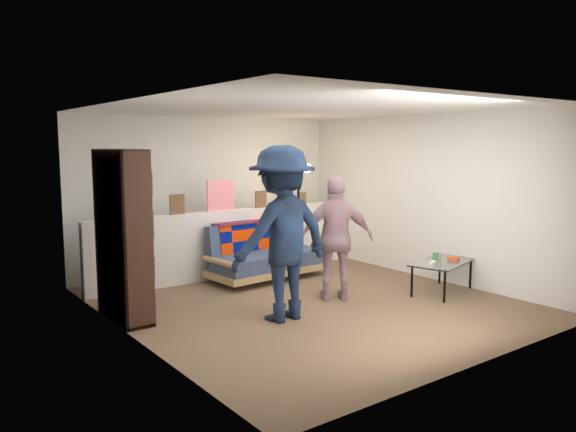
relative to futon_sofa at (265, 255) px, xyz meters
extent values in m
plane|color=brown|center=(-0.30, -1.37, -0.35)|extent=(5.00, 5.00, 0.00)
cube|color=silver|center=(-0.30, 1.13, 0.85)|extent=(4.50, 0.10, 2.40)
cube|color=silver|center=(-2.55, -1.37, 0.85)|extent=(0.10, 5.00, 2.40)
cube|color=silver|center=(1.95, -1.37, 0.85)|extent=(0.10, 5.00, 2.40)
cube|color=white|center=(-0.30, -1.37, 2.05)|extent=(4.50, 5.00, 0.10)
cube|color=silver|center=(-0.30, 0.43, 0.15)|extent=(4.45, 0.15, 1.00)
cube|color=brown|center=(-1.80, 0.41, 0.76)|extent=(0.18, 0.02, 0.22)
cube|color=brown|center=(-1.20, 0.41, 0.79)|extent=(0.22, 0.02, 0.28)
cube|color=white|center=(-0.50, 0.41, 0.88)|extent=(0.45, 0.02, 0.45)
cube|color=brown|center=(0.20, 0.41, 0.78)|extent=(0.20, 0.02, 0.26)
cube|color=brown|center=(1.00, 0.41, 0.75)|extent=(0.16, 0.02, 0.20)
cube|color=tan|center=(-0.01, -0.06, -0.21)|extent=(1.79, 0.90, 0.09)
cube|color=#364762|center=(-0.01, -0.11, -0.05)|extent=(1.69, 0.76, 0.22)
cube|color=#364762|center=(-0.03, 0.24, 0.22)|extent=(1.66, 0.34, 0.52)
cylinder|color=tan|center=(-0.83, -0.12, 0.02)|extent=(0.14, 0.78, 0.08)
cylinder|color=tan|center=(0.81, 0.00, 0.02)|extent=(0.14, 0.78, 0.08)
cube|color=navy|center=(-0.03, 0.16, 0.22)|extent=(1.33, 0.19, 0.47)
cube|color=navy|center=(-0.04, 0.28, 0.48)|extent=(1.34, 0.33, 0.03)
sphere|color=#D55E12|center=(0.40, -0.07, 0.19)|extent=(0.27, 0.27, 0.27)
cube|color=black|center=(-2.53, -0.67, 0.61)|extent=(0.02, 0.96, 1.92)
cube|color=black|center=(-2.38, -1.14, 0.61)|extent=(0.32, 0.02, 1.92)
cube|color=black|center=(-2.38, -0.20, 0.61)|extent=(0.32, 0.02, 1.92)
cube|color=black|center=(-2.38, -0.67, 1.56)|extent=(0.32, 0.96, 0.02)
cube|color=black|center=(-2.38, -0.67, -0.33)|extent=(0.32, 0.96, 0.04)
cube|color=black|center=(-2.38, -0.67, 0.16)|extent=(0.32, 0.92, 0.02)
cube|color=black|center=(-2.38, -0.67, 0.61)|extent=(0.32, 0.92, 0.02)
cube|color=black|center=(-2.38, -0.67, 1.06)|extent=(0.32, 0.92, 0.02)
cube|color=red|center=(-2.36, -0.67, -0.13)|extent=(0.23, 0.89, 0.32)
cube|color=#214792|center=(-2.36, -0.67, 0.33)|extent=(0.23, 0.89, 0.30)
cube|color=gold|center=(-2.36, -0.67, 0.78)|extent=(0.23, 0.89, 0.32)
cube|color=#308454|center=(-2.36, -0.67, 1.23)|extent=(0.23, 0.89, 0.30)
cylinder|color=black|center=(1.06, -2.42, -0.15)|extent=(0.04, 0.04, 0.40)
cylinder|color=black|center=(1.93, -2.17, -0.15)|extent=(0.04, 0.04, 0.40)
cylinder|color=black|center=(0.94, -1.99, -0.15)|extent=(0.04, 0.04, 0.40)
cylinder|color=black|center=(1.81, -1.75, -0.15)|extent=(0.04, 0.04, 0.40)
cube|color=silver|center=(1.44, -2.08, 0.07)|extent=(1.12, 0.81, 0.02)
cube|color=white|center=(1.23, -2.09, 0.09)|extent=(0.13, 0.08, 0.03)
cube|color=#D85A26|center=(1.63, -2.11, 0.10)|extent=(0.14, 0.16, 0.04)
cylinder|color=#3C9047|center=(1.45, -1.95, 0.13)|extent=(0.09, 0.09, 0.10)
cylinder|color=black|center=(0.72, 0.14, -0.33)|extent=(0.27, 0.27, 0.03)
cylinder|color=black|center=(0.72, 0.14, 0.49)|extent=(0.04, 0.04, 1.68)
sphere|color=#FFC672|center=(0.61, 0.20, 1.19)|extent=(0.14, 0.14, 0.14)
sphere|color=#FFC672|center=(0.85, 0.09, 1.25)|extent=(0.14, 0.14, 0.14)
sphere|color=#FFC672|center=(0.76, 0.25, 1.33)|extent=(0.14, 0.14, 0.14)
imported|color=black|center=(-0.95, -1.73, 0.63)|extent=(1.30, 0.79, 1.96)
imported|color=pink|center=(0.08, -1.49, 0.44)|extent=(0.99, 0.83, 1.58)
camera|label=1|loc=(-4.57, -6.74, 1.62)|focal=35.00mm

